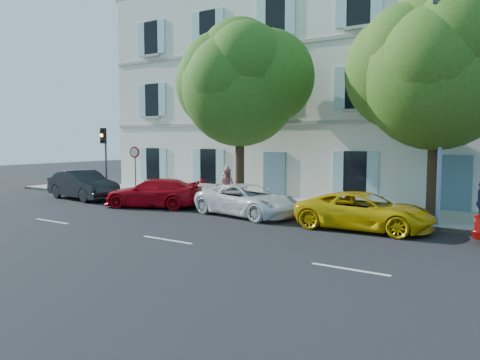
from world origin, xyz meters
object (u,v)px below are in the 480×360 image
Objects in this scene: road_sign at (135,160)px; tree_right at (437,76)px; car_yellow_supercar at (365,211)px; street_lamp at (441,103)px; pedestrian_a at (227,182)px; traffic_light at (104,146)px; pedestrian_b at (227,185)px; car_white_coupe at (247,200)px; tree_left at (240,89)px; car_red_coupe at (154,193)px; car_dark_sedan at (83,185)px.

tree_right is at bearing 1.90° from road_sign.
car_yellow_supercar is 0.63× the size of street_lamp.
road_sign is 5.26m from pedestrian_a.
traffic_light reaches higher than car_yellow_supercar.
road_sign is 1.61× the size of pedestrian_b.
car_yellow_supercar is at bearing -82.06° from car_white_coupe.
street_lamp is at bearing -5.59° from tree_left.
car_yellow_supercar is 0.57× the size of tree_left.
car_red_coupe is 4.98m from car_white_coupe.
street_lamp is at bearing -78.35° from car_dark_sedan.
traffic_light reaches higher than pedestrian_a.
car_white_coupe is at bearing 85.28° from car_yellow_supercar.
tree_left is at bearing 5.03° from road_sign.
car_dark_sedan is 0.56× the size of tree_right.
traffic_light is (-17.04, -0.74, -2.64)m from tree_right.
tree_right is 2.26× the size of traffic_light.
traffic_light is (-0.13, 1.58, 2.01)m from car_dark_sedan.
car_red_coupe is at bearing 45.70° from pedestrian_b.
tree_right is 1.32m from street_lamp.
tree_right is (16.91, 2.33, 4.65)m from car_dark_sedan.
street_lamp is (15.24, -0.31, 2.38)m from road_sign.
road_sign is at bearing 6.63° from traffic_light.
street_lamp is 4.63× the size of pedestrian_b.
car_dark_sedan is 2.84× the size of pedestrian_b.
traffic_light is at bearing -173.37° from road_sign.
car_yellow_supercar is 13.31m from road_sign.
tree_left is at bearing 179.56° from tree_right.
car_white_coupe is at bearing 116.34° from pedestrian_a.
pedestrian_b is (-9.71, 1.00, -3.46)m from street_lamp.
tree_right reaches higher than street_lamp.
pedestrian_b is (5.53, 0.69, -1.08)m from road_sign.
tree_right is (6.80, 1.97, 4.76)m from car_white_coupe.
pedestrian_a is at bearing 56.75° from car_white_coupe.
tree_left reaches higher than street_lamp.
street_lamp reaches higher than road_sign.
car_white_coupe is (10.11, 0.36, -0.11)m from car_dark_sedan.
car_red_coupe is 5.90m from traffic_light.
car_dark_sedan reaches higher than car_yellow_supercar.
road_sign is at bearing 6.02° from pedestrian_b.
pedestrian_b reaches higher than car_yellow_supercar.
road_sign is 5.67m from pedestrian_b.
tree_left reaches higher than car_red_coupe.
tree_left is 1.01× the size of tree_right.
car_red_coupe is 9.99m from car_yellow_supercar.
street_lamp reaches higher than car_white_coupe.
tree_right is at bearing 2.50° from traffic_light.
car_dark_sedan is at bearing -137.50° from road_sign.
road_sign is (-6.36, -0.56, -3.44)m from tree_left.
pedestrian_b is at bearing -64.87° from car_dark_sedan.
tree_left is (-6.77, 2.23, 4.82)m from car_yellow_supercar.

